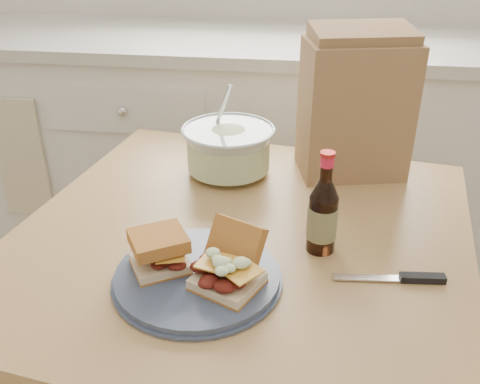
# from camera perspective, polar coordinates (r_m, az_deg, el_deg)

# --- Properties ---
(cabinet_run) EXTENTS (2.50, 0.64, 0.94)m
(cabinet_run) POSITION_cam_1_polar(r_m,az_deg,el_deg) (2.12, 4.05, 3.75)
(cabinet_run) COLOR white
(cabinet_run) RESTS_ON ground
(dining_table) EXTENTS (1.04, 1.04, 0.76)m
(dining_table) POSITION_cam_1_polar(r_m,az_deg,el_deg) (1.17, 0.13, -8.85)
(dining_table) COLOR tan
(dining_table) RESTS_ON ground
(plate) EXTENTS (0.29, 0.29, 0.02)m
(plate) POSITION_cam_1_polar(r_m,az_deg,el_deg) (0.97, -4.57, -9.02)
(plate) COLOR #3E4B65
(plate) RESTS_ON dining_table
(sandwich_left) EXTENTS (0.13, 0.12, 0.07)m
(sandwich_left) POSITION_cam_1_polar(r_m,az_deg,el_deg) (0.96, -8.61, -6.23)
(sandwich_left) COLOR beige
(sandwich_left) RESTS_ON plate
(sandwich_right) EXTENTS (0.14, 0.18, 0.09)m
(sandwich_right) POSITION_cam_1_polar(r_m,az_deg,el_deg) (0.93, -1.08, -7.71)
(sandwich_right) COLOR beige
(sandwich_right) RESTS_ON plate
(coleslaw_bowl) EXTENTS (0.23, 0.23, 0.23)m
(coleslaw_bowl) POSITION_cam_1_polar(r_m,az_deg,el_deg) (1.32, -1.24, 4.40)
(coleslaw_bowl) COLOR silver
(coleslaw_bowl) RESTS_ON dining_table
(beer_bottle) EXTENTS (0.06, 0.06, 0.21)m
(beer_bottle) POSITION_cam_1_polar(r_m,az_deg,el_deg) (1.02, 8.81, -2.40)
(beer_bottle) COLOR black
(beer_bottle) RESTS_ON dining_table
(knife) EXTENTS (0.20, 0.04, 0.01)m
(knife) POSITION_cam_1_polar(r_m,az_deg,el_deg) (1.01, 17.52, -8.74)
(knife) COLOR silver
(knife) RESTS_ON dining_table
(paper_bag) EXTENTS (0.28, 0.21, 0.32)m
(paper_bag) POSITION_cam_1_polar(r_m,az_deg,el_deg) (1.32, 12.15, 8.63)
(paper_bag) COLOR #9E724C
(paper_bag) RESTS_ON dining_table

